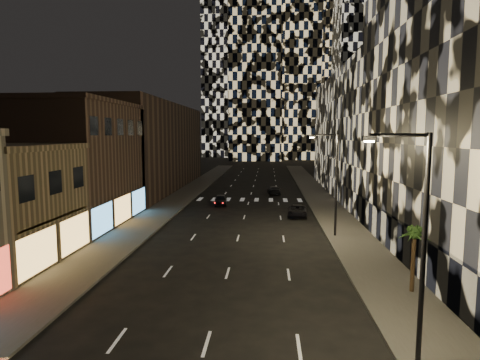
# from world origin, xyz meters

# --- Properties ---
(sidewalk_left) EXTENTS (4.00, 120.00, 0.15)m
(sidewalk_left) POSITION_xyz_m (-10.00, 50.00, 0.07)
(sidewalk_left) COLOR #47443F
(sidewalk_left) RESTS_ON ground
(sidewalk_right) EXTENTS (4.00, 120.00, 0.15)m
(sidewalk_right) POSITION_xyz_m (10.00, 50.00, 0.07)
(sidewalk_right) COLOR #47443F
(sidewalk_right) RESTS_ON ground
(curb_left) EXTENTS (0.20, 120.00, 0.15)m
(curb_left) POSITION_xyz_m (-7.90, 50.00, 0.07)
(curb_left) COLOR #4C4C47
(curb_left) RESTS_ON ground
(curb_right) EXTENTS (0.20, 120.00, 0.15)m
(curb_right) POSITION_xyz_m (7.90, 50.00, 0.07)
(curb_right) COLOR #4C4C47
(curb_right) RESTS_ON ground
(retail_brown) EXTENTS (10.00, 15.00, 12.00)m
(retail_brown) POSITION_xyz_m (-17.00, 33.50, 6.00)
(retail_brown) COLOR #4A342A
(retail_brown) RESTS_ON ground
(retail_filler_left) EXTENTS (10.00, 40.00, 14.00)m
(retail_filler_left) POSITION_xyz_m (-17.00, 60.00, 7.00)
(retail_filler_left) COLOR #4A342A
(retail_filler_left) RESTS_ON ground
(midrise_base) EXTENTS (0.60, 25.00, 3.00)m
(midrise_base) POSITION_xyz_m (12.30, 24.50, 1.50)
(midrise_base) COLOR #383838
(midrise_base) RESTS_ON ground
(midrise_filler_right) EXTENTS (16.00, 40.00, 18.00)m
(midrise_filler_right) POSITION_xyz_m (20.00, 57.00, 9.00)
(midrise_filler_right) COLOR #232326
(midrise_filler_right) RESTS_ON ground
(tower_right_mid) EXTENTS (20.00, 20.00, 100.00)m
(tower_right_mid) POSITION_xyz_m (35.00, 135.00, 50.00)
(tower_right_mid) COLOR black
(tower_right_mid) RESTS_ON ground
(tower_left_back) EXTENTS (24.00, 24.00, 120.00)m
(tower_left_back) POSITION_xyz_m (-12.00, 165.00, 60.00)
(tower_left_back) COLOR black
(tower_left_back) RESTS_ON ground
(tower_center_low) EXTENTS (18.00, 18.00, 95.00)m
(tower_center_low) POSITION_xyz_m (-2.00, 140.00, 47.50)
(tower_center_low) COLOR black
(tower_center_low) RESTS_ON ground
(streetlight_near) EXTENTS (2.55, 0.25, 9.00)m
(streetlight_near) POSITION_xyz_m (8.35, 10.00, 5.35)
(streetlight_near) COLOR black
(streetlight_near) RESTS_ON sidewalk_right
(streetlight_far) EXTENTS (2.55, 0.25, 9.00)m
(streetlight_far) POSITION_xyz_m (8.35, 30.00, 5.35)
(streetlight_far) COLOR black
(streetlight_far) RESTS_ON sidewalk_right
(car_dark_midlane) EXTENTS (2.03, 4.08, 1.33)m
(car_dark_midlane) POSITION_xyz_m (-3.50, 45.41, 0.67)
(car_dark_midlane) COLOR black
(car_dark_midlane) RESTS_ON ground
(car_dark_oncoming) EXTENTS (2.11, 4.32, 1.21)m
(car_dark_oncoming) POSITION_xyz_m (3.50, 55.60, 0.60)
(car_dark_oncoming) COLOR black
(car_dark_oncoming) RESTS_ON ground
(car_dark_rightlane) EXTENTS (2.35, 4.56, 1.23)m
(car_dark_rightlane) POSITION_xyz_m (5.89, 38.81, 0.62)
(car_dark_rightlane) COLOR black
(car_dark_rightlane) RESTS_ON ground
(palm_tree) EXTENTS (1.91, 1.94, 3.80)m
(palm_tree) POSITION_xyz_m (10.88, 17.32, 3.28)
(palm_tree) COLOR #47331E
(palm_tree) RESTS_ON sidewalk_right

